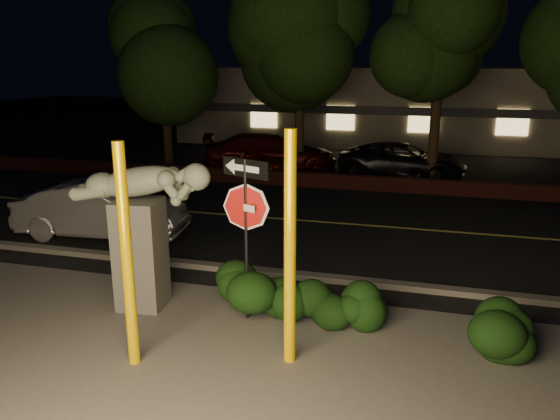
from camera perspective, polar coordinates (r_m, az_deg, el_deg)
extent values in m
plane|color=black|center=(17.97, 7.39, 1.25)|extent=(90.00, 90.00, 0.00)
cube|color=#4C4944|center=(7.97, -4.53, -17.42)|extent=(14.00, 6.00, 0.02)
cube|color=black|center=(15.11, 5.77, -1.38)|extent=(80.00, 8.00, 0.01)
cube|color=#B2AA47|center=(15.10, 5.77, -1.33)|extent=(80.00, 0.12, 0.00)
cube|color=#4C4944|center=(11.29, 2.21, -6.87)|extent=(80.00, 0.25, 0.12)
cube|color=#401714|center=(19.17, 7.97, 2.88)|extent=(40.00, 0.35, 0.50)
cube|color=black|center=(24.78, 9.72, 5.03)|extent=(40.00, 12.00, 0.01)
cube|color=#696254|center=(32.46, 11.37, 10.88)|extent=(22.00, 10.00, 4.00)
cube|color=#333338|center=(27.39, 10.55, 10.16)|extent=(22.00, 0.20, 0.40)
cube|color=#FFD87F|center=(28.62, -1.70, 9.81)|extent=(1.40, 0.08, 1.20)
cube|color=#FFD87F|center=(27.72, 6.34, 9.55)|extent=(1.40, 0.08, 1.20)
cube|color=#FFD87F|center=(27.38, 14.73, 9.08)|extent=(1.40, 0.08, 1.20)
cube|color=#FFD87F|center=(27.62, 23.13, 8.41)|extent=(1.40, 0.08, 1.20)
cylinder|color=black|center=(22.91, -11.75, 8.84)|extent=(0.36, 0.36, 3.75)
ellipsoid|color=black|center=(22.80, -12.24, 17.56)|extent=(4.60, 4.60, 4.14)
cylinder|color=black|center=(21.17, 2.05, 9.32)|extent=(0.36, 0.36, 4.25)
ellipsoid|color=black|center=(21.13, 2.16, 20.02)|extent=(5.20, 5.20, 4.68)
cylinder|color=black|center=(20.22, 15.84, 8.12)|extent=(0.36, 0.36, 4.00)
ellipsoid|color=black|center=(20.14, 16.63, 18.56)|extent=(4.80, 4.80, 4.32)
cylinder|color=#E8B900|center=(7.95, -15.71, -4.88)|extent=(0.16, 0.16, 3.30)
cylinder|color=#F8C400|center=(7.69, 1.05, -4.37)|extent=(0.17, 0.17, 3.45)
cylinder|color=black|center=(9.14, -3.54, -3.35)|extent=(0.06, 0.06, 2.80)
cube|color=white|center=(8.96, -3.60, 0.29)|extent=(0.40, 0.19, 0.12)
cube|color=black|center=(8.82, -3.67, 4.37)|extent=(0.89, 0.39, 0.30)
cube|color=white|center=(8.82, -3.67, 4.37)|extent=(0.56, 0.25, 0.12)
cube|color=#4C4944|center=(10.04, -14.35, -4.51)|extent=(0.87, 0.87, 1.99)
sphere|color=slate|center=(9.30, -8.73, 3.44)|extent=(0.46, 0.46, 0.46)
ellipsoid|color=black|center=(9.56, -1.73, -8.03)|extent=(2.23, 1.56, 1.06)
ellipsoid|color=black|center=(9.20, 6.43, -9.29)|extent=(1.61, 0.99, 1.00)
ellipsoid|color=black|center=(8.90, 22.00, -11.33)|extent=(1.62, 1.29, 0.98)
imported|color=silver|center=(14.44, -18.14, -0.02)|extent=(4.35, 1.90, 1.39)
imported|color=#6A1808|center=(21.65, -3.04, 5.55)|extent=(4.22, 3.21, 1.34)
imported|color=#3D0B0C|center=(22.00, -0.98, 5.99)|extent=(5.73, 3.79, 1.54)
imported|color=black|center=(21.40, 12.67, 5.07)|extent=(4.91, 2.52, 1.33)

